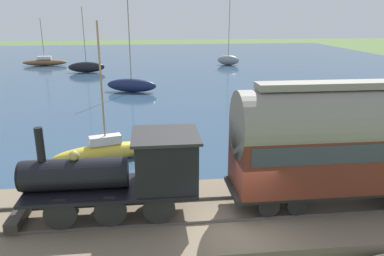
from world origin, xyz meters
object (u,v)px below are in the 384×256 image
sailboat_gray (228,60)px  sailboat_yellow (106,150)px  passenger_coach (342,139)px  sailboat_navy (132,85)px  steam_locomotive (129,169)px  rowboat_far_out (295,142)px  sailboat_black (86,67)px  sailboat_brown (45,62)px

sailboat_gray → sailboat_yellow: sailboat_gray is taller
passenger_coach → sailboat_gray: size_ratio=0.89×
sailboat_navy → steam_locomotive: bearing=-160.6°
sailboat_navy → rowboat_far_out: bearing=-131.8°
sailboat_black → sailboat_gray: size_ratio=0.89×
sailboat_yellow → sailboat_gray: bearing=-37.5°
sailboat_navy → sailboat_gray: 22.96m
steam_locomotive → sailboat_yellow: sailboat_yellow is taller
sailboat_navy → sailboat_brown: (20.91, 13.54, -0.17)m
sailboat_brown → sailboat_yellow: 40.94m
rowboat_far_out → passenger_coach: bearing=168.8°
sailboat_navy → passenger_coach: bearing=-143.4°
sailboat_navy → sailboat_brown: bearing=50.0°
steam_locomotive → sailboat_yellow: bearing=13.4°
passenger_coach → sailboat_brown: 50.76m
steam_locomotive → passenger_coach: 7.76m
sailboat_gray → sailboat_brown: size_ratio=1.38×
sailboat_yellow → steam_locomotive: bearing=177.0°
passenger_coach → sailboat_yellow: size_ratio=1.15×
steam_locomotive → sailboat_navy: size_ratio=0.67×
steam_locomotive → sailboat_brown: (45.55, 14.54, -1.73)m
steam_locomotive → rowboat_far_out: bearing=-49.7°
sailboat_black → sailboat_gray: bearing=-75.0°
sailboat_yellow → passenger_coach: bearing=-142.1°
sailboat_navy → sailboat_gray: (18.54, -13.53, 0.07)m
sailboat_gray → sailboat_black: bearing=131.8°
passenger_coach → sailboat_gray: (43.18, -4.81, -2.34)m
sailboat_gray → sailboat_yellow: 39.11m
steam_locomotive → passenger_coach: passenger_coach is taller
sailboat_gray → sailboat_yellow: size_ratio=1.30×
steam_locomotive → sailboat_black: bearing=11.0°
sailboat_yellow → rowboat_far_out: size_ratio=2.41×
sailboat_black → sailboat_brown: sailboat_black is taller
sailboat_navy → sailboat_black: (13.44, 6.38, 0.01)m
sailboat_black → sailboat_gray: 20.56m
sailboat_brown → steam_locomotive: bearing=-163.3°
steam_locomotive → sailboat_brown: bearing=17.7°
passenger_coach → rowboat_far_out: (7.78, -1.46, -2.91)m
sailboat_black → rowboat_far_out: bearing=-150.8°
sailboat_navy → sailboat_black: 14.88m
passenger_coach → sailboat_brown: size_ratio=1.23×
sailboat_navy → sailboat_brown: 24.91m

